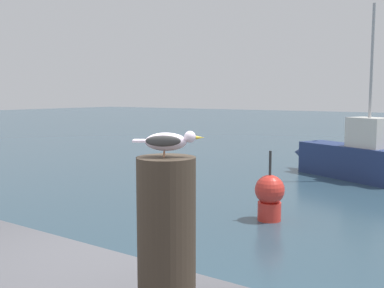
{
  "coord_description": "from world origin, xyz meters",
  "views": [
    {
      "loc": [
        2.44,
        -2.46,
        2.37
      ],
      "look_at": [
        0.9,
        -0.26,
        2.08
      ],
      "focal_mm": 42.69,
      "sensor_mm": 36.0,
      "label": 1
    }
  ],
  "objects_px": {
    "mooring_post": "(166,234)",
    "boat_navy": "(345,156)",
    "channel_buoy": "(270,196)",
    "seagull": "(167,141)"
  },
  "relations": [
    {
      "from": "seagull",
      "to": "channel_buoy",
      "type": "height_order",
      "value": "seagull"
    },
    {
      "from": "mooring_post",
      "to": "boat_navy",
      "type": "xyz_separation_m",
      "value": [
        -2.28,
        11.22,
        -0.98
      ]
    },
    {
      "from": "seagull",
      "to": "boat_navy",
      "type": "height_order",
      "value": "boat_navy"
    },
    {
      "from": "mooring_post",
      "to": "seagull",
      "type": "relative_size",
      "value": 2.45
    },
    {
      "from": "mooring_post",
      "to": "seagull",
      "type": "bearing_deg",
      "value": 33.29
    },
    {
      "from": "channel_buoy",
      "to": "boat_navy",
      "type": "bearing_deg",
      "value": 92.11
    },
    {
      "from": "mooring_post",
      "to": "seagull",
      "type": "xyz_separation_m",
      "value": [
        0.01,
        0.0,
        0.52
      ]
    },
    {
      "from": "seagull",
      "to": "channel_buoy",
      "type": "distance_m",
      "value": 6.36
    },
    {
      "from": "mooring_post",
      "to": "channel_buoy",
      "type": "height_order",
      "value": "mooring_post"
    },
    {
      "from": "mooring_post",
      "to": "channel_buoy",
      "type": "distance_m",
      "value": 6.25
    }
  ]
}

